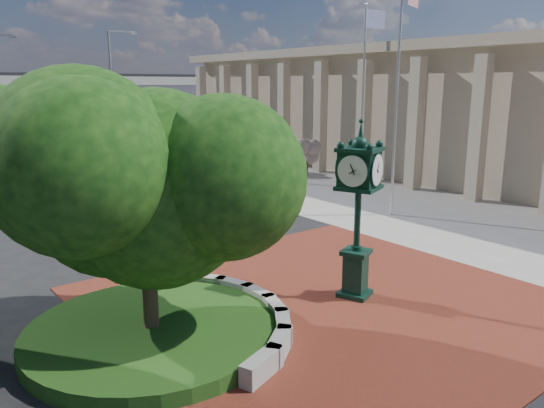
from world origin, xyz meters
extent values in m
plane|color=black|center=(0.00, 0.00, 0.00)|extent=(200.00, 200.00, 0.00)
cube|color=maroon|center=(0.00, -1.00, 0.02)|extent=(12.00, 12.00, 0.04)
cube|color=#9E9B93|center=(16.00, 10.00, 0.02)|extent=(20.00, 50.00, 0.04)
cube|color=#9E9B93|center=(-3.91, -3.01, 0.27)|extent=(1.29, 0.76, 0.54)
cube|color=#9E9B93|center=(-3.05, -2.54, 0.27)|extent=(1.20, 1.04, 0.54)
cube|color=#9E9B93|center=(-2.38, -1.84, 0.27)|extent=(1.00, 1.22, 0.54)
cube|color=#9E9B93|center=(-1.95, -0.96, 0.27)|extent=(0.71, 1.30, 0.54)
cube|color=#9E9B93|center=(-1.80, 0.00, 0.27)|extent=(0.35, 1.25, 0.54)
cube|color=#9E9B93|center=(-1.95, 0.96, 0.27)|extent=(0.71, 1.30, 0.54)
cube|color=#9E9B93|center=(-2.38, 1.84, 0.27)|extent=(1.00, 1.22, 0.54)
cube|color=#9E9B93|center=(-3.05, 2.54, 0.27)|extent=(1.20, 1.04, 0.54)
cube|color=#9E9B93|center=(-3.91, 3.01, 0.27)|extent=(1.29, 0.76, 0.54)
cylinder|color=#1D4413|center=(-5.00, 0.00, 0.20)|extent=(6.10, 6.10, 0.40)
cube|color=tan|center=(24.00, 12.00, 4.00)|extent=(15.00, 42.00, 8.00)
cube|color=tan|center=(24.00, 12.00, 8.30)|extent=(17.00, 44.00, 0.60)
cube|color=black|center=(16.80, 12.00, 4.00)|extent=(0.30, 40.00, 5.50)
cylinder|color=#9E9B93|center=(25.00, 70.00, 3.00)|extent=(1.80, 1.80, 6.00)
cylinder|color=#38281C|center=(-5.00, 0.00, 1.08)|extent=(0.36, 0.36, 2.17)
sphere|color=#0F340E|center=(-5.00, 0.00, 3.73)|extent=(5.20, 5.20, 5.20)
cylinder|color=#38281C|center=(-4.00, 18.00, 0.96)|extent=(0.36, 0.36, 1.92)
sphere|color=#0F340E|center=(-4.00, 18.00, 3.25)|extent=(4.40, 4.40, 4.40)
cube|color=black|center=(0.93, -1.14, 0.09)|extent=(1.13, 1.13, 0.17)
cube|color=black|center=(0.93, -1.14, 0.75)|extent=(0.77, 0.77, 1.19)
cube|color=black|center=(0.93, -1.14, 1.38)|extent=(0.98, 0.98, 0.13)
cylinder|color=black|center=(0.93, -1.14, 2.36)|extent=(0.18, 0.18, 1.83)
cube|color=black|center=(0.93, -1.14, 3.83)|extent=(1.27, 1.27, 0.97)
cylinder|color=white|center=(1.12, -1.61, 3.83)|extent=(0.82, 0.39, 0.86)
cylinder|color=white|center=(0.74, -0.68, 3.83)|extent=(0.82, 0.39, 0.86)
cylinder|color=white|center=(0.46, -1.34, 3.83)|extent=(0.39, 0.82, 0.86)
cylinder|color=white|center=(1.40, -0.95, 3.83)|extent=(0.39, 0.82, 0.86)
sphere|color=black|center=(0.93, -1.14, 4.50)|extent=(0.47, 0.47, 0.47)
cone|color=black|center=(0.93, -1.14, 4.85)|extent=(0.19, 0.19, 0.54)
imported|color=#4C110A|center=(0.73, 37.39, 0.79)|extent=(2.17, 4.76, 1.58)
cylinder|color=silver|center=(9.58, 4.66, 5.40)|extent=(0.13, 0.13, 10.79)
cylinder|color=silver|center=(14.88, 11.56, 5.34)|extent=(0.13, 0.13, 10.69)
sphere|color=silver|center=(14.88, 11.56, 10.74)|extent=(0.19, 0.19, 0.19)
plane|color=navy|center=(15.68, 11.56, 9.94)|extent=(1.58, 0.26, 1.60)
cylinder|color=slate|center=(5.03, 26.94, 4.89)|extent=(0.17, 0.17, 9.78)
cube|color=slate|center=(6.01, 26.91, 9.78)|extent=(1.96, 0.23, 0.13)
cube|color=slate|center=(6.88, 26.88, 9.67)|extent=(0.55, 0.29, 0.16)
cube|color=slate|center=(0.56, 38.96, 10.07)|extent=(1.98, 0.71, 0.13)
cube|color=slate|center=(1.42, 38.72, 9.96)|extent=(0.61, 0.42, 0.17)
cylinder|color=#38281C|center=(12.93, 14.40, 0.60)|extent=(0.10, 0.10, 1.20)
sphere|color=#BE5F96|center=(12.93, 14.40, 1.60)|extent=(1.20, 1.20, 1.20)
cylinder|color=#38281C|center=(12.65, 18.20, 0.60)|extent=(0.10, 0.10, 1.20)
sphere|color=#BE5F96|center=(12.65, 18.20, 1.60)|extent=(1.20, 1.20, 1.20)
cylinder|color=#38281C|center=(12.31, 21.52, 0.60)|extent=(0.10, 0.10, 1.20)
sphere|color=#BE5F96|center=(12.31, 21.52, 1.60)|extent=(1.20, 1.20, 1.20)
camera|label=1|loc=(-10.03, -11.18, 6.16)|focal=35.00mm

